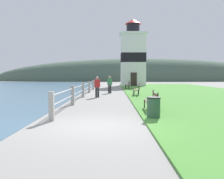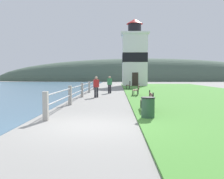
{
  "view_description": "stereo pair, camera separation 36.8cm",
  "coord_description": "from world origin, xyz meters",
  "px_view_note": "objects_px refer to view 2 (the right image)",
  "views": [
    {
      "loc": [
        0.63,
        -8.03,
        1.69
      ],
      "look_at": [
        0.51,
        15.22,
        0.3
      ],
      "focal_mm": 40.0,
      "sensor_mm": 36.0,
      "label": 1
    },
    {
      "loc": [
        1.0,
        -8.03,
        1.69
      ],
      "look_at": [
        0.51,
        15.22,
        0.3
      ],
      "focal_mm": 40.0,
      "sensor_mm": 36.0,
      "label": 2
    }
  ],
  "objects_px": {
    "lighthouse": "(134,57)",
    "park_bench_far": "(129,85)",
    "park_bench_near": "(148,100)",
    "trash_bin": "(148,108)",
    "person_by_railing": "(96,86)",
    "person_strolling": "(110,84)",
    "park_bench_midway": "(137,89)"
  },
  "relations": [
    {
      "from": "park_bench_near",
      "to": "trash_bin",
      "type": "distance_m",
      "value": 1.88
    },
    {
      "from": "lighthouse",
      "to": "trash_bin",
      "type": "xyz_separation_m",
      "value": [
        -1.43,
        -28.48,
        -3.97
      ]
    },
    {
      "from": "park_bench_far",
      "to": "trash_bin",
      "type": "bearing_deg",
      "value": 90.92
    },
    {
      "from": "person_strolling",
      "to": "park_bench_midway",
      "type": "bearing_deg",
      "value": -116.19
    },
    {
      "from": "park_bench_near",
      "to": "person_strolling",
      "type": "bearing_deg",
      "value": -77.12
    },
    {
      "from": "person_strolling",
      "to": "trash_bin",
      "type": "xyz_separation_m",
      "value": [
        1.86,
        -13.11,
        -0.43
      ]
    },
    {
      "from": "park_bench_far",
      "to": "person_by_railing",
      "type": "distance_m",
      "value": 10.68
    },
    {
      "from": "person_by_railing",
      "to": "person_strolling",
      "type": "bearing_deg",
      "value": -39.12
    },
    {
      "from": "park_bench_near",
      "to": "person_by_railing",
      "type": "distance_m",
      "value": 7.72
    },
    {
      "from": "lighthouse",
      "to": "trash_bin",
      "type": "relative_size",
      "value": 11.93
    },
    {
      "from": "park_bench_far",
      "to": "trash_bin",
      "type": "distance_m",
      "value": 19.27
    },
    {
      "from": "person_strolling",
      "to": "trash_bin",
      "type": "height_order",
      "value": "person_strolling"
    },
    {
      "from": "lighthouse",
      "to": "person_strolling",
      "type": "bearing_deg",
      "value": -102.06
    },
    {
      "from": "person_by_railing",
      "to": "trash_bin",
      "type": "xyz_separation_m",
      "value": [
        2.72,
        -8.99,
        -0.42
      ]
    },
    {
      "from": "park_bench_near",
      "to": "trash_bin",
      "type": "height_order",
      "value": "park_bench_near"
    },
    {
      "from": "person_by_railing",
      "to": "lighthouse",
      "type": "bearing_deg",
      "value": -39.27
    },
    {
      "from": "person_strolling",
      "to": "person_by_railing",
      "type": "relative_size",
      "value": 1.01
    },
    {
      "from": "lighthouse",
      "to": "person_by_railing",
      "type": "xyz_separation_m",
      "value": [
        -4.15,
        -19.49,
        -3.55
      ]
    },
    {
      "from": "park_bench_far",
      "to": "lighthouse",
      "type": "distance_m",
      "value": 10.06
    },
    {
      "from": "park_bench_midway",
      "to": "person_strolling",
      "type": "bearing_deg",
      "value": -43.13
    },
    {
      "from": "park_bench_near",
      "to": "park_bench_midway",
      "type": "xyz_separation_m",
      "value": [
        0.15,
        8.55,
        0.0
      ]
    },
    {
      "from": "park_bench_far",
      "to": "person_strolling",
      "type": "relative_size",
      "value": 1.2
    },
    {
      "from": "park_bench_near",
      "to": "park_bench_midway",
      "type": "relative_size",
      "value": 0.93
    },
    {
      "from": "park_bench_near",
      "to": "person_strolling",
      "type": "xyz_separation_m",
      "value": [
        -2.09,
        11.25,
        0.31
      ]
    },
    {
      "from": "park_bench_near",
      "to": "park_bench_midway",
      "type": "distance_m",
      "value": 8.55
    },
    {
      "from": "park_bench_near",
      "to": "person_strolling",
      "type": "relative_size",
      "value": 1.11
    },
    {
      "from": "park_bench_far",
      "to": "person_by_railing",
      "type": "height_order",
      "value": "person_by_railing"
    },
    {
      "from": "lighthouse",
      "to": "person_strolling",
      "type": "relative_size",
      "value": 6.38
    },
    {
      "from": "trash_bin",
      "to": "park_bench_near",
      "type": "bearing_deg",
      "value": 82.91
    },
    {
      "from": "lighthouse",
      "to": "person_by_railing",
      "type": "height_order",
      "value": "lighthouse"
    },
    {
      "from": "lighthouse",
      "to": "park_bench_far",
      "type": "bearing_deg",
      "value": -97.89
    },
    {
      "from": "park_bench_midway",
      "to": "park_bench_far",
      "type": "bearing_deg",
      "value": -81.27
    }
  ]
}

